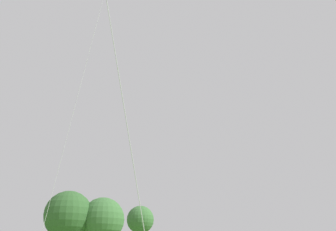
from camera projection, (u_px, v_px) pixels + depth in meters
name	position (u px, v px, depth m)	size (l,w,h in m)	color
tree_oak_left	(103.00, 220.00, 49.43)	(5.47, 5.47, 9.25)	#513823
tree_pine_center	(140.00, 220.00, 59.93)	(4.15, 4.15, 9.60)	#513823
tree_shrub_far	(68.00, 216.00, 48.76)	(6.00, 6.00, 9.94)	#513823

